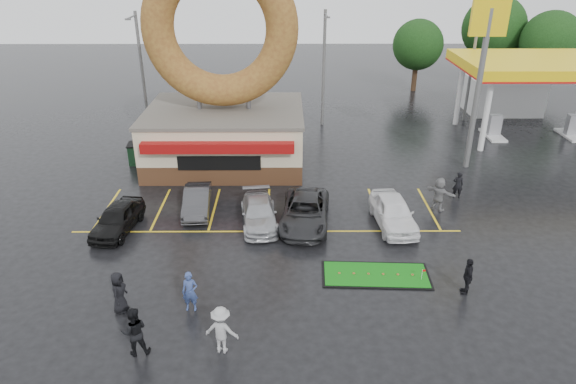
{
  "coord_description": "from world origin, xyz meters",
  "views": [
    {
      "loc": [
        0.99,
        -19.5,
        13.22
      ],
      "look_at": [
        1.1,
        3.5,
        2.2
      ],
      "focal_mm": 32.0,
      "sensor_mm": 36.0,
      "label": 1
    }
  ],
  "objects_px": {
    "car_silver": "(259,213)",
    "person_cameraman": "(468,276)",
    "dumpster": "(143,154)",
    "car_dgrey": "(197,201)",
    "person_blue": "(190,292)",
    "car_black": "(117,218)",
    "streetlight_mid": "(324,66)",
    "car_grey": "(305,212)",
    "gas_station": "(525,80)",
    "streetlight_left": "(142,69)",
    "shell_sign": "(484,54)",
    "streetlight_right": "(473,63)",
    "putting_green": "(376,275)",
    "car_white": "(393,212)",
    "donut_shop": "(224,97)"
  },
  "relations": [
    {
      "from": "putting_green",
      "to": "car_silver",
      "type": "bearing_deg",
      "value": 138.6
    },
    {
      "from": "car_dgrey",
      "to": "person_blue",
      "type": "relative_size",
      "value": 2.27
    },
    {
      "from": "car_grey",
      "to": "dumpster",
      "type": "height_order",
      "value": "car_grey"
    },
    {
      "from": "gas_station",
      "to": "streetlight_right",
      "type": "height_order",
      "value": "streetlight_right"
    },
    {
      "from": "streetlight_mid",
      "to": "car_black",
      "type": "relative_size",
      "value": 2.18
    },
    {
      "from": "car_white",
      "to": "putting_green",
      "type": "distance_m",
      "value": 4.91
    },
    {
      "from": "car_silver",
      "to": "car_grey",
      "type": "bearing_deg",
      "value": -7.59
    },
    {
      "from": "streetlight_right",
      "to": "putting_green",
      "type": "bearing_deg",
      "value": -116.11
    },
    {
      "from": "car_dgrey",
      "to": "dumpster",
      "type": "relative_size",
      "value": 2.2
    },
    {
      "from": "car_dgrey",
      "to": "car_silver",
      "type": "relative_size",
      "value": 0.9
    },
    {
      "from": "donut_shop",
      "to": "car_white",
      "type": "bearing_deg",
      "value": -42.97
    },
    {
      "from": "dumpster",
      "to": "car_dgrey",
      "type": "bearing_deg",
      "value": -63.01
    },
    {
      "from": "streetlight_mid",
      "to": "car_white",
      "type": "distance_m",
      "value": 17.54
    },
    {
      "from": "gas_station",
      "to": "person_blue",
      "type": "bearing_deg",
      "value": -133.79
    },
    {
      "from": "person_blue",
      "to": "person_cameraman",
      "type": "xyz_separation_m",
      "value": [
        11.38,
        1.06,
        -0.03
      ]
    },
    {
      "from": "person_cameraman",
      "to": "person_blue",
      "type": "bearing_deg",
      "value": -76.01
    },
    {
      "from": "donut_shop",
      "to": "car_dgrey",
      "type": "bearing_deg",
      "value": -96.79
    },
    {
      "from": "gas_station",
      "to": "car_black",
      "type": "height_order",
      "value": "gas_station"
    },
    {
      "from": "car_grey",
      "to": "car_white",
      "type": "relative_size",
      "value": 1.15
    },
    {
      "from": "car_grey",
      "to": "person_cameraman",
      "type": "distance_m",
      "value": 8.88
    },
    {
      "from": "car_dgrey",
      "to": "person_cameraman",
      "type": "bearing_deg",
      "value": -35.12
    },
    {
      "from": "putting_green",
      "to": "car_dgrey",
      "type": "bearing_deg",
      "value": 145.06
    },
    {
      "from": "streetlight_left",
      "to": "car_dgrey",
      "type": "bearing_deg",
      "value": -66.76
    },
    {
      "from": "donut_shop",
      "to": "dumpster",
      "type": "distance_m",
      "value": 6.78
    },
    {
      "from": "streetlight_right",
      "to": "person_cameraman",
      "type": "bearing_deg",
      "value": -107.4
    },
    {
      "from": "streetlight_left",
      "to": "streetlight_right",
      "type": "distance_m",
      "value": 26.08
    },
    {
      "from": "shell_sign",
      "to": "car_black",
      "type": "bearing_deg",
      "value": -157.72
    },
    {
      "from": "person_blue",
      "to": "shell_sign",
      "type": "bearing_deg",
      "value": 44.58
    },
    {
      "from": "streetlight_left",
      "to": "car_dgrey",
      "type": "xyz_separation_m",
      "value": [
        6.13,
        -14.27,
        -4.13
      ]
    },
    {
      "from": "streetlight_mid",
      "to": "car_white",
      "type": "xyz_separation_m",
      "value": [
        2.59,
        -16.88,
        -4.01
      ]
    },
    {
      "from": "car_black",
      "to": "car_grey",
      "type": "height_order",
      "value": "car_grey"
    },
    {
      "from": "streetlight_left",
      "to": "streetlight_right",
      "type": "height_order",
      "value": "same"
    },
    {
      "from": "car_black",
      "to": "car_grey",
      "type": "distance_m",
      "value": 9.64
    },
    {
      "from": "streetlight_left",
      "to": "putting_green",
      "type": "bearing_deg",
      "value": -53.77
    },
    {
      "from": "streetlight_mid",
      "to": "person_blue",
      "type": "distance_m",
      "value": 25.04
    },
    {
      "from": "car_black",
      "to": "car_silver",
      "type": "height_order",
      "value": "car_black"
    },
    {
      "from": "car_silver",
      "to": "streetlight_mid",
      "type": "bearing_deg",
      "value": 68.48
    },
    {
      "from": "person_cameraman",
      "to": "car_grey",
      "type": "bearing_deg",
      "value": -123.66
    },
    {
      "from": "putting_green",
      "to": "streetlight_mid",
      "type": "bearing_deg",
      "value": 92.64
    },
    {
      "from": "car_dgrey",
      "to": "car_black",
      "type": "bearing_deg",
      "value": -155.0
    },
    {
      "from": "streetlight_right",
      "to": "gas_station",
      "type": "bearing_deg",
      "value": -13.75
    },
    {
      "from": "shell_sign",
      "to": "car_silver",
      "type": "relative_size",
      "value": 2.41
    },
    {
      "from": "streetlight_mid",
      "to": "person_blue",
      "type": "height_order",
      "value": "streetlight_mid"
    },
    {
      "from": "car_white",
      "to": "dumpster",
      "type": "height_order",
      "value": "car_white"
    },
    {
      "from": "car_silver",
      "to": "person_cameraman",
      "type": "distance_m",
      "value": 10.81
    },
    {
      "from": "shell_sign",
      "to": "streetlight_right",
      "type": "distance_m",
      "value": 10.68
    },
    {
      "from": "dumpster",
      "to": "car_black",
      "type": "bearing_deg",
      "value": -90.44
    },
    {
      "from": "car_grey",
      "to": "car_white",
      "type": "height_order",
      "value": "car_white"
    },
    {
      "from": "car_grey",
      "to": "putting_green",
      "type": "relative_size",
      "value": 1.07
    },
    {
      "from": "streetlight_mid",
      "to": "car_white",
      "type": "bearing_deg",
      "value": -81.28
    }
  ]
}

